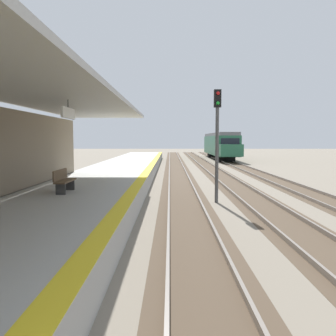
{
  "coord_description": "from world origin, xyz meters",
  "views": [
    {
      "loc": [
        1.23,
        0.6,
        2.94
      ],
      "look_at": [
        1.17,
        10.86,
        2.1
      ],
      "focal_mm": 37.49,
      "sensor_mm": 36.0,
      "label": 1
    }
  ],
  "objects": [
    {
      "name": "platform_bench",
      "position": [
        -2.88,
        14.0,
        1.37
      ],
      "size": [
        0.45,
        1.6,
        0.88
      ],
      "color": "brown",
      "rests_on": "station_platform"
    },
    {
      "name": "track_pair_far_side",
      "position": [
        8.7,
        20.0,
        0.05
      ],
      "size": [
        2.34,
        120.0,
        0.16
      ],
      "color": "#4C3D2D",
      "rests_on": "ground"
    },
    {
      "name": "rail_signal_post",
      "position": [
        3.4,
        16.8,
        3.19
      ],
      "size": [
        0.32,
        0.34,
        5.2
      ],
      "color": "#4C4C4C",
      "rests_on": "ground"
    },
    {
      "name": "track_pair_middle",
      "position": [
        5.3,
        20.0,
        0.05
      ],
      "size": [
        2.34,
        120.0,
        0.16
      ],
      "color": "#4C3D2D",
      "rests_on": "ground"
    },
    {
      "name": "track_pair_nearest_platform",
      "position": [
        1.9,
        20.0,
        0.05
      ],
      "size": [
        2.34,
        120.0,
        0.16
      ],
      "color": "#4C3D2D",
      "rests_on": "ground"
    },
    {
      "name": "station_platform",
      "position": [
        -2.5,
        16.0,
        0.45
      ],
      "size": [
        5.0,
        80.0,
        0.91
      ],
      "color": "#A8A8A3",
      "rests_on": "ground"
    },
    {
      "name": "approaching_train",
      "position": [
        8.7,
        52.83,
        2.18
      ],
      "size": [
        2.93,
        19.6,
        4.76
      ],
      "color": "#286647",
      "rests_on": "ground"
    }
  ]
}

